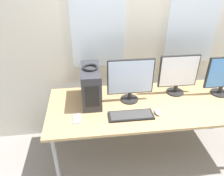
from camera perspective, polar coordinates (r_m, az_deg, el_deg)
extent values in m
cube|color=beige|center=(2.66, 8.60, 13.41)|extent=(8.00, 0.06, 2.70)
cube|color=silver|center=(2.49, -3.73, 17.02)|extent=(0.61, 0.01, 1.08)
cube|color=silver|center=(2.78, 20.64, 16.68)|extent=(0.61, 0.01, 1.08)
cube|color=tan|center=(2.43, 10.80, -4.16)|extent=(2.28, 0.87, 0.03)
cylinder|color=#99999E|center=(2.37, -14.30, -18.59)|extent=(0.04, 0.04, 0.75)
cylinder|color=#99999E|center=(2.87, -12.97, -7.86)|extent=(0.04, 0.04, 0.75)
cylinder|color=#99999E|center=(3.34, 26.06, -4.50)|extent=(0.04, 0.04, 0.75)
cube|color=#2D2D33|center=(2.33, -5.46, 0.73)|extent=(0.20, 0.45, 0.39)
cube|color=black|center=(2.14, -5.22, -2.31)|extent=(0.14, 0.00, 0.24)
torus|color=black|center=(2.23, -5.72, 5.37)|extent=(0.16, 0.16, 0.03)
cylinder|color=black|center=(2.44, 4.58, -2.93)|extent=(0.20, 0.20, 0.02)
cylinder|color=black|center=(2.41, 4.63, -1.88)|extent=(0.04, 0.04, 0.09)
cube|color=black|center=(2.29, 4.87, 2.95)|extent=(0.49, 0.03, 0.39)
cube|color=silver|center=(2.28, 4.95, 2.77)|extent=(0.47, 0.00, 0.37)
cylinder|color=black|center=(2.66, 16.12, -0.99)|extent=(0.20, 0.20, 0.02)
cylinder|color=black|center=(2.64, 16.29, -0.01)|extent=(0.04, 0.04, 0.09)
cube|color=black|center=(2.53, 17.01, 4.26)|extent=(0.44, 0.03, 0.37)
cube|color=white|center=(2.52, 17.14, 4.09)|extent=(0.42, 0.00, 0.35)
cylinder|color=black|center=(2.83, 26.22, -1.15)|extent=(0.20, 0.20, 0.02)
cylinder|color=black|center=(2.81, 26.46, -0.23)|extent=(0.04, 0.04, 0.09)
cube|color=black|center=(2.20, 4.97, -7.16)|extent=(0.45, 0.16, 0.02)
cube|color=#383838|center=(2.19, 4.98, -6.92)|extent=(0.41, 0.14, 0.00)
ellipsoid|color=#B2B2B7|center=(2.27, 11.84, -6.22)|extent=(0.06, 0.10, 0.03)
cube|color=#99999E|center=(2.19, -9.21, -7.92)|extent=(0.07, 0.15, 0.01)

